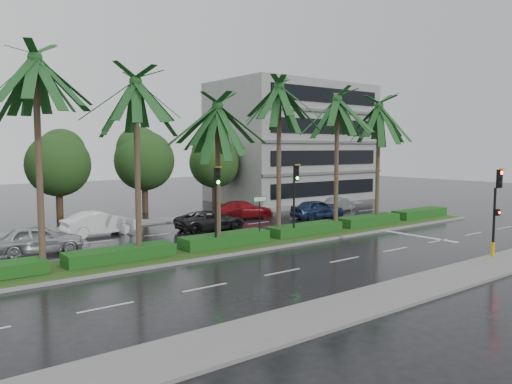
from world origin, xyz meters
TOP-DOWN VIEW (x-y plane):
  - ground at (0.00, 0.00)m, footprint 120.00×120.00m
  - near_sidewalk at (0.00, -10.20)m, footprint 40.00×2.40m
  - far_sidewalk at (0.00, 12.00)m, footprint 40.00×2.00m
  - median at (0.00, 1.00)m, footprint 36.00×4.00m
  - hedge at (0.00, 1.00)m, footprint 35.20×1.40m
  - lane_markings at (3.04, -0.43)m, footprint 34.00×13.06m
  - palm_row at (-1.25, 1.02)m, footprint 26.30×4.20m
  - signal_near at (6.00, -9.39)m, footprint 0.34×0.45m
  - signal_median_left at (-4.00, 0.30)m, footprint 0.34×0.42m
  - signal_median_right at (1.50, 0.30)m, footprint 0.34×0.42m
  - street_sign at (-1.00, 0.48)m, footprint 0.95×0.09m
  - bg_trees at (-0.83, 17.59)m, footprint 32.60×5.01m
  - building at (17.00, 18.00)m, footprint 16.00×10.00m
  - car_silver at (-11.50, 5.67)m, footprint 2.48×4.63m
  - car_white at (-7.00, 9.09)m, footprint 1.76×4.62m
  - car_darkgrey at (-0.50, 6.41)m, footprint 2.47×4.85m
  - car_red at (4.50, 9.51)m, footprint 3.17×5.02m
  - car_blue at (9.00, 6.02)m, footprint 2.31×4.50m
  - car_grey at (13.50, 7.95)m, footprint 2.32×3.96m

SIDE VIEW (x-z plane):
  - ground at x=0.00m, z-range 0.00..0.00m
  - lane_markings at x=3.04m, z-range 0.00..0.01m
  - near_sidewalk at x=0.00m, z-range 0.00..0.12m
  - far_sidewalk at x=0.00m, z-range 0.00..0.12m
  - median at x=0.00m, z-range 0.00..0.16m
  - hedge at x=0.00m, z-range 0.15..0.75m
  - car_grey at x=13.50m, z-range 0.00..1.23m
  - car_darkgrey at x=-0.50m, z-range 0.00..1.31m
  - car_red at x=4.50m, z-range 0.00..1.35m
  - car_blue at x=9.00m, z-range 0.00..1.47m
  - car_silver at x=-11.50m, z-range 0.00..1.50m
  - car_white at x=-7.00m, z-range 0.00..1.50m
  - street_sign at x=-1.00m, z-range 0.82..3.42m
  - signal_near at x=6.00m, z-range 0.32..4.68m
  - signal_median_left at x=-4.00m, z-range 0.82..5.18m
  - signal_median_right at x=1.50m, z-range 0.82..5.18m
  - bg_trees at x=-0.83m, z-range 0.81..8.04m
  - building at x=17.00m, z-range 0.00..12.00m
  - palm_row at x=-1.25m, z-range 2.98..12.86m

